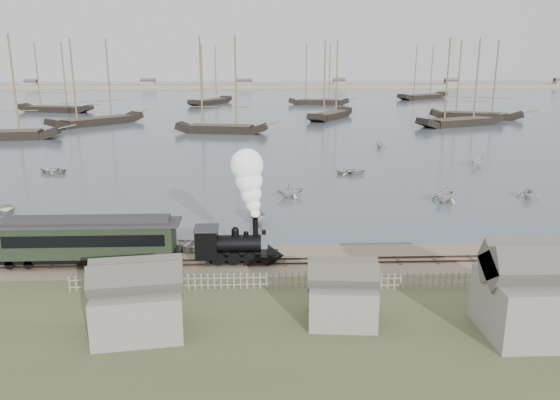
{
  "coord_description": "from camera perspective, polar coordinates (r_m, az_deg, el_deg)",
  "views": [
    {
      "loc": [
        -2.97,
        -42.18,
        15.63
      ],
      "look_at": [
        -1.12,
        3.98,
        3.5
      ],
      "focal_mm": 35.0,
      "sensor_mm": 36.0,
      "label": 1
    }
  ],
  "objects": [
    {
      "name": "schooner_7",
      "position": [
        188.99,
        -7.36,
        12.91
      ],
      "size": [
        14.49,
        21.62,
        20.0
      ],
      "primitive_type": null,
      "rotation": [
        0.0,
        0.0,
        1.09
      ],
      "color": "black",
      "rests_on": "harbor_water"
    },
    {
      "name": "schooner_1",
      "position": [
        136.84,
        -18.92,
        11.61
      ],
      "size": [
        19.96,
        21.2,
        20.0
      ],
      "primitive_type": null,
      "rotation": [
        0.0,
        0.0,
        0.83
      ],
      "color": "black",
      "rests_on": "harbor_water"
    },
    {
      "name": "shed_right",
      "position": [
        35.96,
        24.99,
        -12.53
      ],
      "size": [
        6.0,
        5.0,
        5.1
      ],
      "primitive_type": null,
      "color": "slate",
      "rests_on": "ground"
    },
    {
      "name": "picket_fence_east",
      "position": [
        41.06,
        20.28,
        -8.63
      ],
      "size": [
        15.0,
        0.1,
        1.2
      ],
      "primitive_type": null,
      "color": "slate",
      "rests_on": "ground"
    },
    {
      "name": "picket_fence_west",
      "position": [
        38.65,
        -7.44,
        -9.27
      ],
      "size": [
        19.0,
        0.1,
        1.2
      ],
      "primitive_type": null,
      "color": "slate",
      "rests_on": "ground"
    },
    {
      "name": "passenger_coach",
      "position": [
        44.35,
        -19.36,
        -3.85
      ],
      "size": [
        14.0,
        2.7,
        3.4
      ],
      "color": "black",
      "rests_on": "ground"
    },
    {
      "name": "rowboat_8",
      "position": [
        68.04,
        24.54,
        0.78
      ],
      "size": [
        3.64,
        3.46,
        1.5
      ],
      "primitive_type": "imported",
      "rotation": [
        0.0,
        0.0,
        2.69
      ],
      "color": "beige",
      "rests_on": "harbor_water"
    },
    {
      "name": "beached_dinghy",
      "position": [
        46.35,
        -9.53,
        -4.68
      ],
      "size": [
        4.1,
        4.67,
        0.81
      ],
      "primitive_type": "imported",
      "rotation": [
        0.0,
        0.0,
        1.16
      ],
      "color": "beige",
      "rests_on": "ground"
    },
    {
      "name": "rail_track",
      "position": [
        43.2,
        1.81,
        -6.45
      ],
      "size": [
        120.0,
        1.8,
        0.16
      ],
      "color": "#33211C",
      "rests_on": "ground"
    },
    {
      "name": "shed_mid",
      "position": [
        34.34,
        6.43,
        -12.46
      ],
      "size": [
        4.0,
        3.5,
        3.6
      ],
      "primitive_type": null,
      "color": "slate",
      "rests_on": "ground"
    },
    {
      "name": "ground",
      "position": [
        45.08,
        1.63,
        -5.58
      ],
      "size": [
        600.0,
        600.0,
        0.0
      ],
      "primitive_type": "plane",
      "color": "gray",
      "rests_on": "ground"
    },
    {
      "name": "rowboat_0",
      "position": [
        63.17,
        -26.73,
        -0.83
      ],
      "size": [
        4.21,
        3.71,
        0.72
      ],
      "primitive_type": "imported",
      "rotation": [
        0.0,
        0.0,
        0.42
      ],
      "color": "beige",
      "rests_on": "harbor_water"
    },
    {
      "name": "rowboat_5",
      "position": [
        85.3,
        19.93,
        3.76
      ],
      "size": [
        3.42,
        3.25,
        1.33
      ],
      "primitive_type": "imported",
      "rotation": [
        0.0,
        0.0,
        2.41
      ],
      "color": "beige",
      "rests_on": "harbor_water"
    },
    {
      "name": "schooner_5",
      "position": [
        151.29,
        20.04,
        11.74
      ],
      "size": [
        23.31,
        13.06,
        20.0
      ],
      "primitive_type": null,
      "rotation": [
        0.0,
        0.0,
        -0.36
      ],
      "color": "black",
      "rests_on": "harbor_water"
    },
    {
      "name": "harbor_water",
      "position": [
        212.77,
        -1.52,
        10.5
      ],
      "size": [
        600.0,
        336.0,
        0.06
      ],
      "primitive_type": "cube",
      "color": "#445462",
      "rests_on": "ground"
    },
    {
      "name": "far_spit",
      "position": [
        292.61,
        -1.75,
        11.64
      ],
      "size": [
        500.0,
        20.0,
        1.8
      ],
      "primitive_type": "cube",
      "color": "tan",
      "rests_on": "ground"
    },
    {
      "name": "schooner_3",
      "position": [
        143.37,
        5.39,
        12.42
      ],
      "size": [
        14.69,
        20.66,
        20.0
      ],
      "primitive_type": null,
      "rotation": [
        0.0,
        0.0,
        1.05
      ],
      "color": "black",
      "rests_on": "harbor_water"
    },
    {
      "name": "schooner_2",
      "position": [
        116.03,
        -6.28,
        11.88
      ],
      "size": [
        19.78,
        8.13,
        20.0
      ],
      "primitive_type": null,
      "rotation": [
        0.0,
        0.0,
        -0.2
      ],
      "color": "black",
      "rests_on": "harbor_water"
    },
    {
      "name": "rowboat_3",
      "position": [
        75.54,
        7.45,
        3.01
      ],
      "size": [
        2.82,
        3.93,
        0.81
      ],
      "primitive_type": "imported",
      "rotation": [
        0.0,
        0.0,
        1.57
      ],
      "color": "beige",
      "rests_on": "harbor_water"
    },
    {
      "name": "schooner_4",
      "position": [
        134.72,
        18.64,
        11.59
      ],
      "size": [
        23.31,
        14.08,
        20.0
      ],
      "primitive_type": null,
      "rotation": [
        0.0,
        0.0,
        0.41
      ],
      "color": "black",
      "rests_on": "harbor_water"
    },
    {
      "name": "rowboat_7",
      "position": [
        98.92,
        10.35,
        5.83
      ],
      "size": [
        2.84,
        2.5,
        1.42
      ],
      "primitive_type": "imported",
      "rotation": [
        0.0,
        0.0,
        6.21
      ],
      "color": "beige",
      "rests_on": "harbor_water"
    },
    {
      "name": "rowboat_4",
      "position": [
        63.16,
        16.89,
        0.65
      ],
      "size": [
        4.49,
        4.56,
        1.82
      ],
      "primitive_type": "imported",
      "rotation": [
        0.0,
        0.0,
        5.38
      ],
      "color": "beige",
      "rests_on": "harbor_water"
    },
    {
      "name": "rowboat_2",
      "position": [
        52.58,
        -2.51,
        -1.75
      ],
      "size": [
        3.79,
        2.35,
        1.37
      ],
      "primitive_type": "imported",
      "rotation": [
        0.0,
        0.0,
        3.45
      ],
      "color": "beige",
      "rests_on": "harbor_water"
    },
    {
      "name": "rowboat_6",
      "position": [
        82.09,
        -22.76,
        2.93
      ],
      "size": [
        4.4,
        5.03,
        0.87
      ],
      "primitive_type": "imported",
      "rotation": [
        0.0,
        0.0,
        4.31
      ],
      "color": "beige",
      "rests_on": "harbor_water"
    },
    {
      "name": "shed_left",
      "position": [
        33.84,
        -14.41,
        -13.3
      ],
      "size": [
        5.0,
        4.0,
        4.1
      ],
      "primitive_type": null,
      "color": "slate",
      "rests_on": "ground"
    },
    {
      "name": "schooner_9",
      "position": [
        219.07,
        14.86,
        12.78
      ],
      "size": [
        23.2,
        17.89,
        20.0
      ],
      "primitive_type": null,
      "rotation": [
        0.0,
        0.0,
        0.58
      ],
      "color": "black",
      "rests_on": "harbor_water"
    },
    {
      "name": "locomotive",
      "position": [
        41.84,
        -3.53,
        -1.46
      ],
      "size": [
        6.93,
        2.59,
        8.64
      ],
      "color": "black",
      "rests_on": "ground"
    },
    {
      "name": "rowboat_1",
      "position": [
        62.52,
        1.09,
        1.08
      ],
      "size": [
        3.52,
        3.81,
        1.66
      ],
      "primitive_type": "imported",
      "rotation": [
        0.0,
        0.0,
        1.86
      ],
      "color": "beige",
      "rests_on": "harbor_water"
    },
    {
      "name": "schooner_6",
      "position": [
        173.82,
        -22.71,
        11.77
      ],
      "size": [
        23.1,
        10.96,
        20.0
      ],
      "primitive_type": null,
      "rotation": [
        0.0,
        0.0,
        -0.27
      ],
      "color": "black",
      "rests_on": "harbor_water"
    },
    {
      "name": "schooner_8",
      "position": [
        186.61,
        4.11,
        12.97
      ],
      "size": [
        20.7,
        7.05,
        20.0
      ],
      "primitive_type": null,
      "rotation": [
        0.0,
        0.0,
        -0.12
      ],
      "color": "black",
      "rests_on": "harbor_water"
    }
  ]
}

